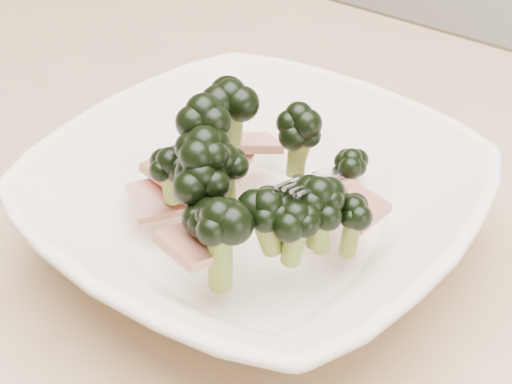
# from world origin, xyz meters

# --- Properties ---
(dining_table) EXTENTS (1.20, 0.80, 0.75)m
(dining_table) POSITION_xyz_m (0.00, 0.00, 0.65)
(dining_table) COLOR tan
(dining_table) RESTS_ON ground
(broccoli_dish) EXTENTS (0.31, 0.31, 0.13)m
(broccoli_dish) POSITION_xyz_m (-0.04, -0.03, 0.79)
(broccoli_dish) COLOR white
(broccoli_dish) RESTS_ON dining_table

